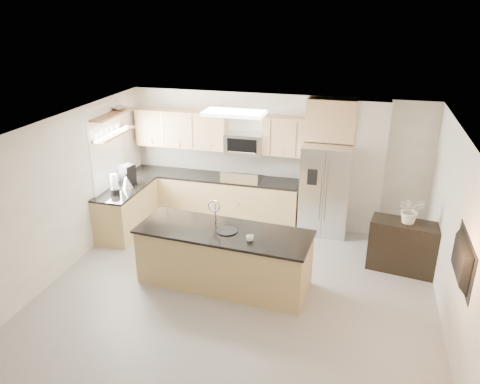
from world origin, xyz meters
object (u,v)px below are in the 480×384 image
(island, at_px, (224,257))
(flower_vase, at_px, (412,203))
(range, at_px, (243,199))
(television, at_px, (457,259))
(credenza, at_px, (403,246))
(blender, at_px, (115,186))
(refrigerator, at_px, (325,189))
(microwave, at_px, (244,143))
(platter, at_px, (227,231))
(cup, at_px, (250,238))
(kettle, at_px, (127,182))
(bowl, at_px, (119,108))
(coffee_maker, at_px, (128,175))

(island, distance_m, flower_vase, 3.14)
(range, bearing_deg, television, -41.64)
(credenza, xyz_separation_m, blender, (-5.18, -0.23, 0.65))
(refrigerator, height_order, television, refrigerator)
(refrigerator, xyz_separation_m, flower_vase, (1.47, -1.14, 0.34))
(range, distance_m, island, 2.39)
(microwave, xyz_separation_m, refrigerator, (1.66, -0.17, -0.74))
(microwave, height_order, platter, microwave)
(island, relative_size, flower_vase, 4.09)
(range, xyz_separation_m, flower_vase, (3.13, -1.19, 0.76))
(refrigerator, relative_size, island, 0.64)
(microwave, bearing_deg, island, -82.72)
(credenza, relative_size, platter, 3.32)
(cup, height_order, kettle, kettle)
(microwave, height_order, refrigerator, microwave)
(credenza, relative_size, bowl, 3.10)
(kettle, bearing_deg, island, -29.20)
(range, bearing_deg, kettle, -152.49)
(kettle, bearing_deg, range, 27.51)
(range, distance_m, coffee_maker, 2.35)
(microwave, distance_m, coffee_maker, 2.37)
(kettle, bearing_deg, bowl, 120.56)
(blender, distance_m, coffee_maker, 0.56)
(cup, xyz_separation_m, blender, (-2.87, 1.17, 0.10))
(credenza, xyz_separation_m, coffee_maker, (-5.20, 0.33, 0.66))
(blender, xyz_separation_m, bowl, (-0.18, 0.74, 1.29))
(blender, relative_size, kettle, 1.42)
(refrigerator, relative_size, coffee_maker, 4.56)
(island, distance_m, kettle, 2.74)
(television, bearing_deg, cup, 78.90)
(flower_vase, xyz_separation_m, television, (0.38, -1.93, 0.12))
(microwave, xyz_separation_m, kettle, (-2.02, -1.18, -0.59))
(microwave, xyz_separation_m, flower_vase, (3.13, -1.31, -0.40))
(bowl, xyz_separation_m, television, (5.76, -2.45, -1.03))
(refrigerator, bearing_deg, microwave, 174.14)
(platter, bearing_deg, coffee_maker, 148.42)
(cup, bearing_deg, platter, 153.35)
(bowl, height_order, flower_vase, bowl)
(coffee_maker, xyz_separation_m, bowl, (-0.16, 0.19, 1.28))
(microwave, distance_m, refrigerator, 1.82)
(island, relative_size, bowl, 7.82)
(refrigerator, height_order, kettle, refrigerator)
(island, bearing_deg, television, -9.13)
(microwave, relative_size, coffee_maker, 1.95)
(credenza, relative_size, flower_vase, 1.62)
(kettle, bearing_deg, microwave, 30.20)
(blender, bearing_deg, platter, -21.42)
(bowl, bearing_deg, kettle, -59.44)
(blender, height_order, bowl, bowl)
(cup, distance_m, blender, 3.10)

